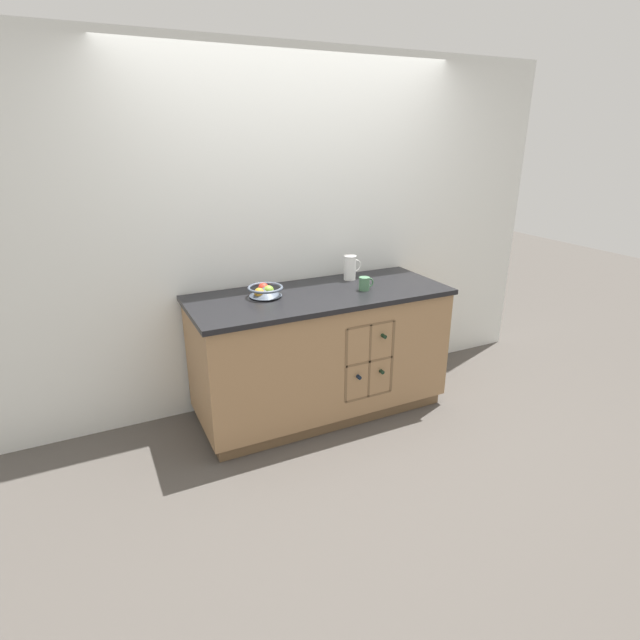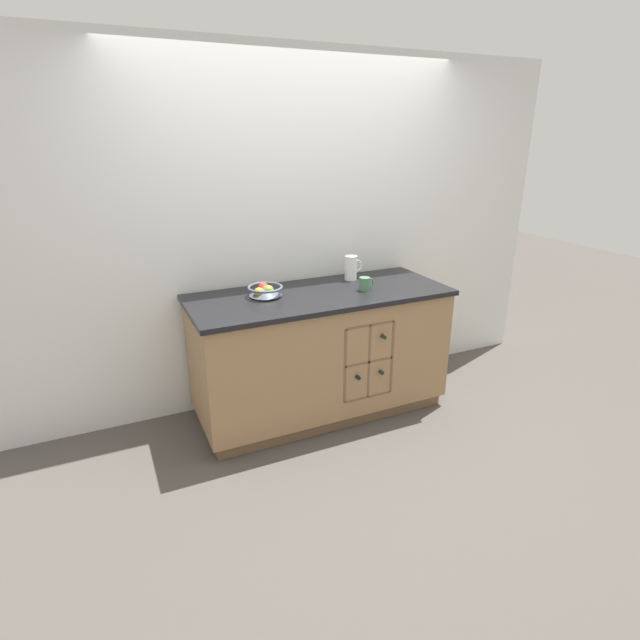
# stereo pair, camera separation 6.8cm
# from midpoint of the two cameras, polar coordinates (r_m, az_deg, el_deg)

# --- Properties ---
(ground_plane) EXTENTS (14.00, 14.00, 0.00)m
(ground_plane) POSITION_cam_midpoint_polar(r_m,az_deg,el_deg) (3.87, 0.51, -10.10)
(ground_plane) COLOR #4C4742
(back_wall) EXTENTS (4.40, 0.06, 2.55)m
(back_wall) POSITION_cam_midpoint_polar(r_m,az_deg,el_deg) (3.78, -2.18, 9.87)
(back_wall) COLOR silver
(back_wall) RESTS_ON ground_plane
(kitchen_island) EXTENTS (1.84, 0.76, 0.93)m
(kitchen_island) POSITION_cam_midpoint_polar(r_m,az_deg,el_deg) (3.66, 0.58, -3.74)
(kitchen_island) COLOR brown
(kitchen_island) RESTS_ON ground_plane
(fruit_bowl) EXTENTS (0.24, 0.24, 0.08)m
(fruit_bowl) POSITION_cam_midpoint_polar(r_m,az_deg,el_deg) (3.42, -5.74, 3.43)
(fruit_bowl) COLOR #4C5666
(fruit_bowl) RESTS_ON kitchen_island
(white_pitcher) EXTENTS (0.15, 0.10, 0.19)m
(white_pitcher) POSITION_cam_midpoint_polar(r_m,az_deg,el_deg) (3.80, 4.10, 6.05)
(white_pitcher) COLOR white
(white_pitcher) RESTS_ON kitchen_island
(ceramic_mug) EXTENTS (0.12, 0.08, 0.09)m
(ceramic_mug) POSITION_cam_midpoint_polar(r_m,az_deg,el_deg) (3.55, 5.72, 4.14)
(ceramic_mug) COLOR #4C7A56
(ceramic_mug) RESTS_ON kitchen_island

